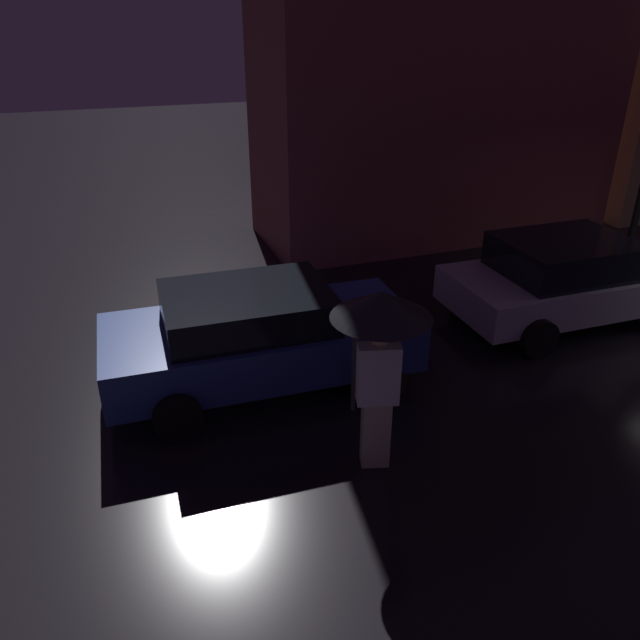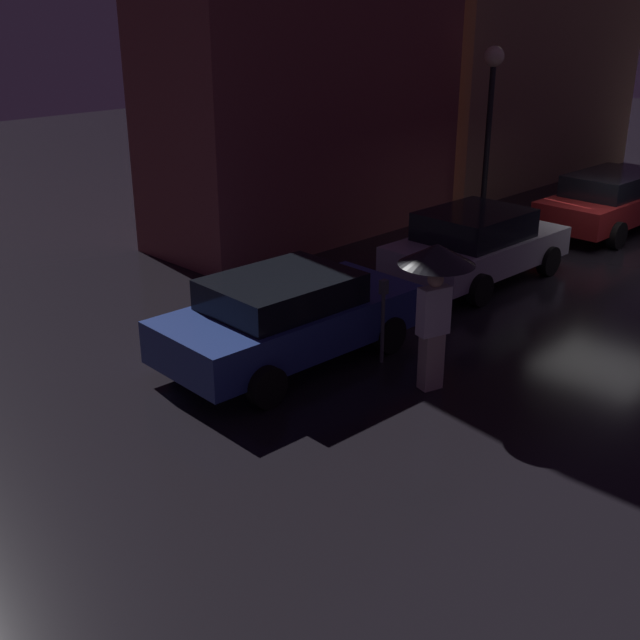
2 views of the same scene
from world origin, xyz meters
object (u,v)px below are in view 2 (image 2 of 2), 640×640
object	(u,v)px
parked_car_silver	(476,244)
parking_meter	(383,312)
parked_car_blue	(288,316)
street_lamp_near	(491,93)
pedestrian_with_umbrella	(436,277)
parked_car_red	(612,200)

from	to	relation	value
parked_car_silver	parking_meter	distance (m)	4.53
parked_car_blue	street_lamp_near	size ratio (longest dim) A/B	1.01
pedestrian_with_umbrella	street_lamp_near	bearing A→B (deg)	-134.04
parked_car_silver	street_lamp_near	xyz separation A→B (m)	(3.87, 2.44, 2.44)
parked_car_silver	parking_meter	xyz separation A→B (m)	(-4.35, -1.28, 0.09)
parked_car_blue	pedestrian_with_umbrella	xyz separation A→B (m)	(0.79, -2.17, 0.97)
pedestrian_with_umbrella	parking_meter	size ratio (longest dim) A/B	1.61
parked_car_silver	parked_car_red	bearing A→B (deg)	-1.04
parked_car_blue	parking_meter	xyz separation A→B (m)	(0.97, -1.09, 0.09)
parked_car_blue	parked_car_red	distance (m)	10.74
parked_car_red	parking_meter	world-z (taller)	parked_car_red
parking_meter	parked_car_silver	bearing A→B (deg)	16.37
parked_car_red	pedestrian_with_umbrella	size ratio (longest dim) A/B	2.12
parked_car_red	parking_meter	bearing A→B (deg)	-172.66
parking_meter	street_lamp_near	distance (m)	9.32
street_lamp_near	parked_car_silver	bearing A→B (deg)	-147.78
pedestrian_with_umbrella	parked_car_silver	bearing A→B (deg)	-136.28
parked_car_silver	parking_meter	size ratio (longest dim) A/B	2.96
parked_car_blue	parked_car_silver	bearing A→B (deg)	4.25
parked_car_blue	street_lamp_near	world-z (taller)	street_lamp_near
pedestrian_with_umbrella	parking_meter	bearing A→B (deg)	-83.05
parked_car_silver	street_lamp_near	size ratio (longest dim) A/B	0.94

